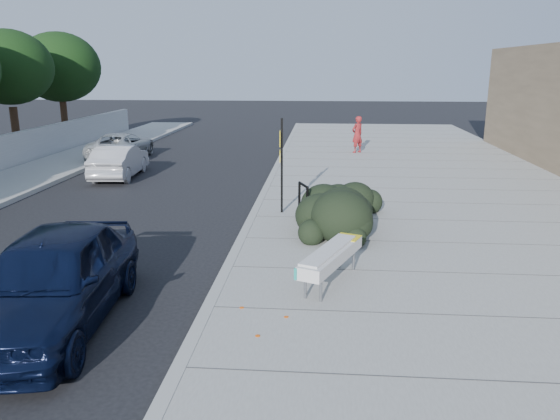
{
  "coord_description": "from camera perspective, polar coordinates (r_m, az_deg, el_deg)",
  "views": [
    {
      "loc": [
        1.97,
        -10.68,
        4.23
      ],
      "look_at": [
        0.99,
        1.53,
        1.0
      ],
      "focal_mm": 35.0,
      "sensor_mm": 36.0,
      "label": 1
    }
  ],
  "objects": [
    {
      "name": "hedge",
      "position": [
        14.38,
        6.77,
        1.03
      ],
      "size": [
        2.82,
        4.05,
        1.38
      ],
      "primitive_type": "ellipsoid",
      "rotation": [
        0.0,
        0.0,
        0.29
      ],
      "color": "black",
      "rests_on": "sidewalk_near"
    },
    {
      "name": "tree_far_e",
      "position": [
        28.61,
        -26.54,
        13.17
      ],
      "size": [
        4.0,
        4.0,
        5.9
      ],
      "color": "#332114",
      "rests_on": "ground"
    },
    {
      "name": "bike_rack",
      "position": [
        14.6,
        2.44,
        1.14
      ],
      "size": [
        0.3,
        0.69,
        1.07
      ],
      "rotation": [
        0.0,
        0.0,
        0.36
      ],
      "color": "black",
      "rests_on": "sidewalk_near"
    },
    {
      "name": "wagon_silver",
      "position": [
        22.34,
        -16.43,
        4.93
      ],
      "size": [
        1.64,
        4.0,
        1.29
      ],
      "primitive_type": "imported",
      "rotation": [
        0.0,
        0.0,
        3.21
      ],
      "color": "#BBBBC0",
      "rests_on": "ground"
    },
    {
      "name": "sign_post",
      "position": [
        15.45,
        0.13,
        5.25
      ],
      "size": [
        0.11,
        0.31,
        2.7
      ],
      "rotation": [
        0.0,
        0.0,
        0.07
      ],
      "color": "black",
      "rests_on": "sidewalk_near"
    },
    {
      "name": "ground",
      "position": [
        11.65,
        -5.49,
        -6.58
      ],
      "size": [
        120.0,
        120.0,
        0.0
      ],
      "primitive_type": "plane",
      "color": "black",
      "rests_on": "ground"
    },
    {
      "name": "tree_far_f",
      "position": [
        33.02,
        -22.06,
        13.65
      ],
      "size": [
        4.4,
        4.4,
        6.07
      ],
      "color": "#332114",
      "rests_on": "ground"
    },
    {
      "name": "suv_silver",
      "position": [
        26.82,
        -16.24,
        6.46
      ],
      "size": [
        2.09,
        4.5,
        1.25
      ],
      "primitive_type": "imported",
      "rotation": [
        0.0,
        0.0,
        3.15
      ],
      "color": "#AAAEB0",
      "rests_on": "ground"
    },
    {
      "name": "sidewalk_near",
      "position": [
        16.62,
        17.05,
        -0.37
      ],
      "size": [
        11.2,
        50.0,
        0.15
      ],
      "primitive_type": "cube",
      "color": "gray",
      "rests_on": "ground"
    },
    {
      "name": "curb_far",
      "position": [
        19.04,
        -27.13,
        0.54
      ],
      "size": [
        0.22,
        50.0,
        0.17
      ],
      "primitive_type": "cube",
      "color": "#9E9E99",
      "rests_on": "ground"
    },
    {
      "name": "curb_near",
      "position": [
        16.34,
        -2.48,
        0.06
      ],
      "size": [
        0.22,
        50.0,
        0.17
      ],
      "primitive_type": "cube",
      "color": "#9E9E99",
      "rests_on": "ground"
    },
    {
      "name": "bench",
      "position": [
        10.54,
        5.38,
        -4.87
      ],
      "size": [
        1.31,
        2.29,
        0.69
      ],
      "rotation": [
        0.0,
        0.0,
        -0.39
      ],
      "color": "gray",
      "rests_on": "sidewalk_near"
    },
    {
      "name": "sedan_navy",
      "position": [
        9.83,
        -22.73,
        -6.72
      ],
      "size": [
        2.31,
        4.95,
        1.64
      ],
      "primitive_type": "imported",
      "rotation": [
        0.0,
        0.0,
        0.08
      ],
      "color": "black",
      "rests_on": "ground"
    },
    {
      "name": "pedestrian",
      "position": [
        26.99,
        8.08,
        7.82
      ],
      "size": [
        0.77,
        0.74,
        1.77
      ],
      "primitive_type": "imported",
      "rotation": [
        0.0,
        0.0,
        3.84
      ],
      "color": "maroon",
      "rests_on": "sidewalk_near"
    }
  ]
}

